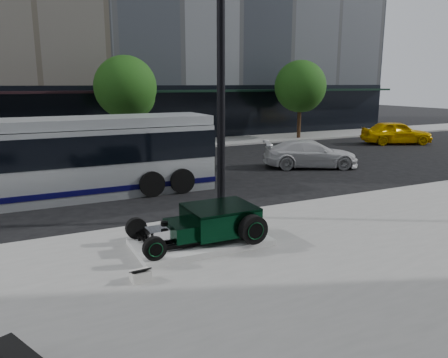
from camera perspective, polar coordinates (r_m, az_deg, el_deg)
name	(u,v)px	position (r m, az deg, el deg)	size (l,w,h in m)	color
ground	(191,202)	(15.67, -4.31, -3.01)	(120.00, 120.00, 0.00)	black
sidewalk_far	(109,149)	(28.88, -14.80, 3.86)	(70.00, 4.00, 0.12)	gray
street_trees	(128,90)	(27.93, -12.49, 11.34)	(29.80, 3.80, 5.70)	black
display_plinth	(201,242)	(11.27, -3.07, -8.19)	(3.40, 1.80, 0.15)	silver
hot_rod	(212,221)	(11.24, -1.53, -5.53)	(3.22, 2.00, 0.81)	black
info_plaque	(141,275)	(9.47, -10.84, -12.23)	(0.41, 0.32, 0.31)	silver
lamppost	(221,96)	(12.91, -0.40, 10.85)	(0.44, 0.44, 7.97)	black
transit_bus	(49,159)	(16.96, -21.85, 2.46)	(12.12, 2.88, 2.92)	#B8BEC2
white_sedan	(311,154)	(22.35, 11.24, 3.23)	(1.91, 4.69, 1.36)	silver
yellow_taxi	(396,133)	(32.72, 21.59, 5.66)	(1.88, 4.67, 1.59)	#EDB800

